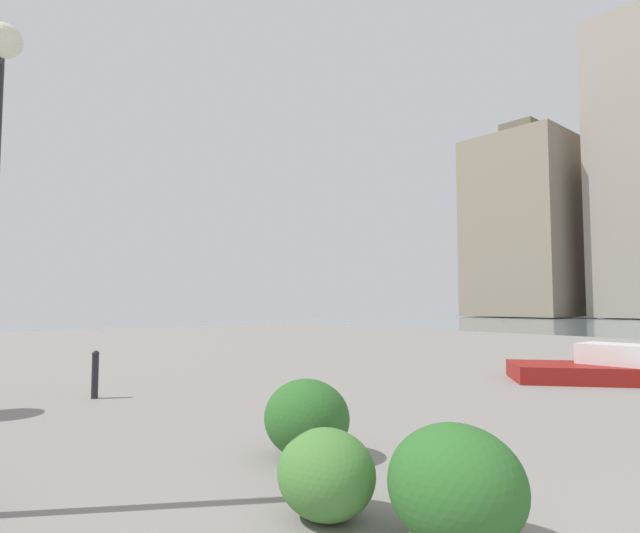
# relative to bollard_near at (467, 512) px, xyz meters

# --- Properties ---
(building_highrise) EXTENTS (12.74, 12.81, 26.05)m
(building_highrise) POSITION_rel_bollard_near_xyz_m (31.80, -63.89, 11.63)
(building_highrise) COLOR gray
(building_highrise) RESTS_ON ground
(bollard_near) EXTENTS (0.13, 0.13, 0.71)m
(bollard_near) POSITION_rel_bollard_near_xyz_m (0.00, 0.00, 0.00)
(bollard_near) COLOR #232328
(bollard_near) RESTS_ON ground
(bollard_mid) EXTENTS (0.13, 0.13, 0.87)m
(bollard_mid) POSITION_rel_bollard_near_xyz_m (7.96, -0.27, 0.08)
(bollard_mid) COLOR #232328
(bollard_mid) RESTS_ON ground
(shrub_low) EXTENTS (1.03, 0.93, 0.87)m
(shrub_low) POSITION_rel_bollard_near_xyz_m (2.61, -0.82, 0.07)
(shrub_low) COLOR #2D6628
(shrub_low) RESTS_ON ground
(shrub_round) EXTENTS (1.02, 0.92, 0.87)m
(shrub_round) POSITION_rel_bollard_near_xyz_m (0.23, -0.21, 0.06)
(shrub_round) COLOR #2D6628
(shrub_round) RESTS_ON ground
(shrub_wide) EXTENTS (0.85, 0.76, 0.72)m
(shrub_wide) POSITION_rel_bollard_near_xyz_m (1.21, 0.15, -0.01)
(shrub_wide) COLOR #477F38
(shrub_wide) RESTS_ON ground
(boat) EXTENTS (4.61, 4.15, 0.95)m
(boat) POSITION_rel_bollard_near_xyz_m (2.24, -9.58, -0.16)
(boat) COLOR maroon
(boat) RESTS_ON ground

